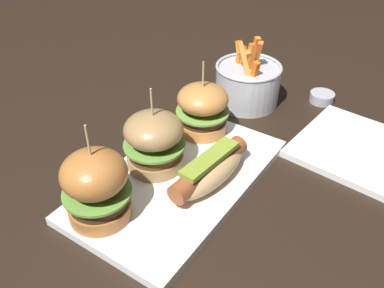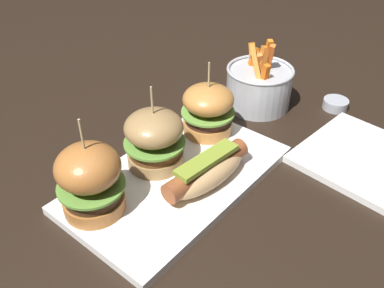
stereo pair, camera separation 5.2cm
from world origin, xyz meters
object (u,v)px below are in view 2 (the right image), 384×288
Objects in this scene: side_plate at (365,159)px; slider_center at (156,137)px; slider_right at (208,109)px; hot_dog at (207,171)px; slider_left at (90,179)px; sauce_ramekin at (336,104)px; fries_bucket at (259,86)px; platter_main at (178,178)px.

slider_center is at bearing 132.51° from side_plate.
hot_dog is at bearing -142.67° from slider_right.
slider_center is (0.13, 0.00, -0.01)m from slider_left.
sauce_ramekin is at bearing 40.51° from side_plate.
slider_center is at bearing 2.07° from slider_left.
slider_left is 0.42m from fries_bucket.
slider_right is 0.28m from side_plate.
side_plate is at bearing -47.49° from slider_center.
slider_center reaches higher than slider_right.
slider_left reaches higher than slider_right.
side_plate is at bearing -65.55° from slider_right.
sauce_ramekin is at bearing -21.40° from slider_center.
slider_right is (0.13, 0.04, 0.05)m from platter_main.
slider_right reaches higher than side_plate.
platter_main is at bearing -162.93° from slider_right.
slider_center is at bearing 96.36° from hot_dog.
fries_bucket reaches higher than side_plate.
slider_left is at bearing 164.50° from sauce_ramekin.
slider_center is 0.71× the size of side_plate.
fries_bucket is (0.41, -0.01, -0.02)m from slider_left.
slider_center reaches higher than side_plate.
slider_left is at bearing -177.93° from slider_center.
hot_dog is 0.82× the size of side_plate.
hot_dog is at bearing 144.01° from side_plate.
slider_right is 2.71× the size of sauce_ramekin.
sauce_ramekin is at bearing -55.31° from fries_bucket.
platter_main is at bearing -17.88° from slider_left.
hot_dog is at bearing 171.94° from sauce_ramekin.
hot_dog reaches higher than platter_main.
slider_center is 0.28m from fries_bucket.
hot_dog is 3.23× the size of sauce_ramekin.
slider_center is at bearing 158.60° from sauce_ramekin.
slider_left reaches higher than slider_center.
slider_left is at bearing 145.72° from side_plate.
slider_center is at bearing 176.88° from fries_bucket.
platter_main is 0.29m from fries_bucket.
platter_main is 0.14m from slider_right.
slider_left reaches higher than hot_dog.
hot_dog is 1.15× the size of fries_bucket.
slider_left is at bearing 162.12° from platter_main.
slider_right is at bearing 150.99° from sauce_ramekin.
hot_dog reaches higher than sauce_ramekin.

